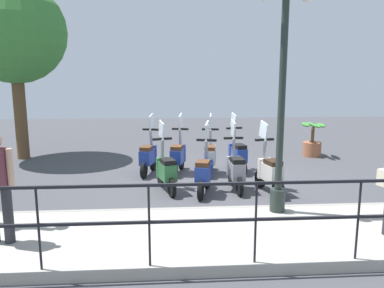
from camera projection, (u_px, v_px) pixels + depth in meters
ground_plane at (213, 182)px, 8.95m from camera, size 28.00×28.00×0.00m
promenade_walkway at (239, 234)px, 5.84m from camera, size 2.20×20.00×0.15m
fence_railing at (256, 206)px, 4.67m from camera, size 0.04×16.03×1.07m
lamp_post_near at (281, 108)px, 6.30m from camera, size 0.26×0.90×4.14m
tree_large at (14, 33)px, 10.88m from camera, size 3.01×3.01×5.28m
potted_palm at (312, 142)px, 11.79m from camera, size 1.06×0.66×1.05m
scooter_near_0 at (269, 171)px, 8.05m from camera, size 1.22×0.50×1.54m
scooter_near_1 at (236, 169)px, 8.25m from camera, size 1.23×0.44×1.54m
scooter_near_2 at (204, 172)px, 7.97m from camera, size 1.21×0.53×1.54m
scooter_near_3 at (166, 170)px, 8.14m from camera, size 1.20×0.54×1.54m
scooter_far_0 at (237, 154)px, 9.86m from camera, size 1.22×0.48×1.54m
scooter_far_1 at (210, 156)px, 9.63m from camera, size 1.23×0.46×1.54m
scooter_far_2 at (178, 155)px, 9.69m from camera, size 1.21×0.51×1.54m
scooter_far_3 at (148, 156)px, 9.60m from camera, size 1.21×0.52×1.54m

